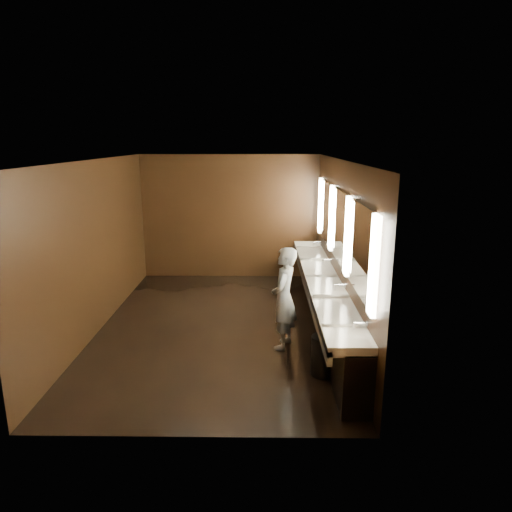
{
  "coord_description": "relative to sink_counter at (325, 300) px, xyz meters",
  "views": [
    {
      "loc": [
        0.73,
        -7.27,
        3.1
      ],
      "look_at": [
        0.63,
        0.0,
        1.25
      ],
      "focal_mm": 32.0,
      "sensor_mm": 36.0,
      "label": 1
    }
  ],
  "objects": [
    {
      "name": "ceiling",
      "position": [
        -1.79,
        0.0,
        2.3
      ],
      "size": [
        4.0,
        6.0,
        0.02
      ],
      "primitive_type": "cube",
      "color": "#2D2D2B",
      "rests_on": "wall_back"
    },
    {
      "name": "wall_left",
      "position": [
        -3.79,
        0.0,
        0.9
      ],
      "size": [
        0.02,
        6.0,
        2.8
      ],
      "primitive_type": "cube",
      "color": "black",
      "rests_on": "floor"
    },
    {
      "name": "wall_back",
      "position": [
        -1.79,
        3.0,
        0.9
      ],
      "size": [
        4.0,
        0.02,
        2.8
      ],
      "primitive_type": "cube",
      "color": "black",
      "rests_on": "floor"
    },
    {
      "name": "trash_bin",
      "position": [
        -0.22,
        -1.61,
        -0.22
      ],
      "size": [
        0.39,
        0.39,
        0.55
      ],
      "primitive_type": "cylinder",
      "rotation": [
        0.0,
        0.0,
        0.12
      ],
      "color": "black",
      "rests_on": "floor"
    },
    {
      "name": "wall_front",
      "position": [
        -1.79,
        -3.0,
        0.9
      ],
      "size": [
        4.0,
        0.02,
        2.8
      ],
      "primitive_type": "cube",
      "color": "black",
      "rests_on": "floor"
    },
    {
      "name": "sink_counter",
      "position": [
        0.0,
        0.0,
        0.0
      ],
      "size": [
        0.55,
        5.4,
        1.01
      ],
      "color": "black",
      "rests_on": "floor"
    },
    {
      "name": "person",
      "position": [
        -0.73,
        -0.76,
        0.29
      ],
      "size": [
        0.53,
        0.66,
        1.57
      ],
      "primitive_type": "imported",
      "rotation": [
        0.0,
        0.0,
        -1.87
      ],
      "color": "#9BB6E7",
      "rests_on": "floor"
    },
    {
      "name": "floor",
      "position": [
        -1.79,
        0.0,
        -0.5
      ],
      "size": [
        6.0,
        6.0,
        0.0
      ],
      "primitive_type": "plane",
      "color": "black",
      "rests_on": "ground"
    },
    {
      "name": "wall_right",
      "position": [
        0.21,
        0.0,
        0.9
      ],
      "size": [
        0.02,
        6.0,
        2.8
      ],
      "primitive_type": "cube",
      "color": "black",
      "rests_on": "floor"
    },
    {
      "name": "mirror_band",
      "position": [
        0.19,
        -0.0,
        1.25
      ],
      "size": [
        0.06,
        5.03,
        1.15
      ],
      "color": "#FFF4CE",
      "rests_on": "wall_right"
    }
  ]
}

